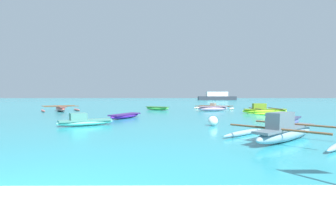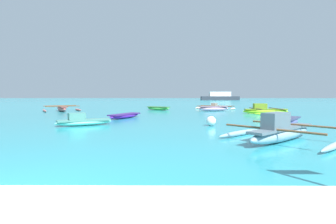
% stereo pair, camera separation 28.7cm
% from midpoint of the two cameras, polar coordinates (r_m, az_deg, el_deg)
% --- Properties ---
extents(moored_boat_0, '(3.81, 3.22, 0.86)m').
position_cam_midpoint_polar(moored_boat_0, '(23.35, 19.83, 0.34)').
color(moored_boat_0, '#A7DE21').
rests_on(moored_boat_0, ground_plane).
extents(moored_boat_1, '(2.13, 2.47, 0.42)m').
position_cam_midpoint_polar(moored_boat_1, '(14.80, 24.36, -1.79)').
color(moored_boat_1, '#4B5795').
rests_on(moored_boat_1, ground_plane).
extents(moored_boat_2, '(2.01, 3.10, 0.30)m').
position_cam_midpoint_polar(moored_boat_2, '(17.94, -9.78, -0.79)').
color(moored_boat_2, '#5520A7').
rests_on(moored_boat_2, ground_plane).
extents(moored_boat_3, '(4.33, 4.38, 1.00)m').
position_cam_midpoint_polar(moored_boat_3, '(9.75, 23.44, -3.94)').
color(moored_boat_3, '#84A6B8').
rests_on(moored_boat_3, ground_plane).
extents(moored_boat_4, '(3.04, 1.15, 0.49)m').
position_cam_midpoint_polar(moored_boat_4, '(25.71, 9.35, 0.80)').
color(moored_boat_4, '#CC99B7').
rests_on(moored_boat_4, ground_plane).
extents(moored_boat_5, '(2.82, 2.02, 0.66)m').
position_cam_midpoint_polar(moored_boat_5, '(14.11, -18.32, -1.91)').
color(moored_boat_5, '#6FDFCB').
rests_on(moored_boat_5, ground_plane).
extents(moored_boat_6, '(4.53, 3.60, 0.68)m').
position_cam_midpoint_polar(moored_boat_6, '(29.29, 9.69, 1.06)').
color(moored_boat_6, beige).
rests_on(moored_boat_6, ground_plane).
extents(moored_boat_7, '(4.13, 3.94, 0.54)m').
position_cam_midpoint_polar(moored_boat_7, '(27.15, -22.69, 0.67)').
color(moored_boat_7, '#C66561').
rests_on(moored_boat_7, ground_plane).
extents(moored_boat_8, '(2.68, 2.02, 0.36)m').
position_cam_midpoint_polar(moored_boat_8, '(27.09, -2.62, 0.85)').
color(moored_boat_8, green).
rests_on(moored_boat_8, ground_plane).
extents(mooring_buoy_0, '(0.49, 0.49, 0.49)m').
position_cam_midpoint_polar(mooring_buoy_0, '(13.52, 9.15, -1.94)').
color(mooring_buoy_0, white).
rests_on(mooring_buoy_0, ground_plane).
extents(distant_ferry, '(11.24, 2.47, 2.47)m').
position_cam_midpoint_polar(distant_ferry, '(79.51, 10.51, 3.30)').
color(distant_ferry, '#2D333D').
rests_on(distant_ferry, ground_plane).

